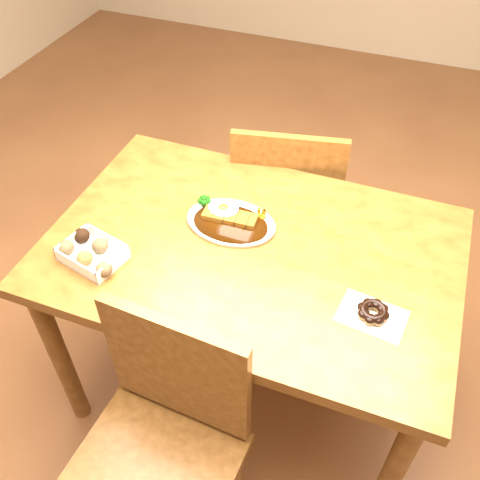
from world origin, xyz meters
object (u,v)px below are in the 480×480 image
(chair_far, at_px, (287,202))
(katsu_curry_plate, at_px, (230,220))
(pon_de_ring, at_px, (373,312))
(donut_box, at_px, (91,252))
(table, at_px, (251,269))
(chair_near, at_px, (161,446))

(chair_far, height_order, katsu_curry_plate, chair_far)
(pon_de_ring, bearing_deg, donut_box, -174.42)
(donut_box, distance_m, pon_de_ring, 0.79)
(chair_far, xyz_separation_m, pon_de_ring, (0.42, -0.67, 0.29))
(table, xyz_separation_m, pon_de_ring, (0.38, -0.13, 0.12))
(table, bearing_deg, chair_near, -96.44)
(table, distance_m, katsu_curry_plate, 0.17)
(chair_far, bearing_deg, donut_box, 51.84)
(chair_far, distance_m, donut_box, 0.88)
(table, height_order, katsu_curry_plate, katsu_curry_plate)
(chair_far, relative_size, donut_box, 4.33)
(table, relative_size, chair_near, 1.38)
(pon_de_ring, bearing_deg, katsu_curry_plate, 157.06)
(katsu_curry_plate, height_order, donut_box, katsu_curry_plate)
(chair_near, relative_size, katsu_curry_plate, 3.14)
(katsu_curry_plate, bearing_deg, table, -35.93)
(chair_near, bearing_deg, table, 86.92)
(chair_far, bearing_deg, table, 82.74)
(chair_near, xyz_separation_m, donut_box, (-0.35, 0.33, 0.30))
(chair_near, height_order, katsu_curry_plate, chair_near)
(table, distance_m, chair_near, 0.57)
(table, distance_m, pon_de_ring, 0.42)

